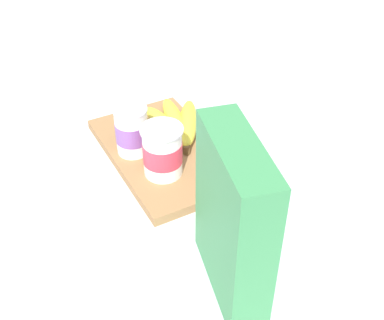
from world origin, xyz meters
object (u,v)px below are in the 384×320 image
(cereal_box, at_px, (233,221))
(yogurt_cup_front, at_px, (163,151))
(cutting_board, at_px, (165,153))
(yogurt_cup_back, at_px, (132,131))
(banana_bunch, at_px, (177,124))

(cereal_box, xyz_separation_m, yogurt_cup_front, (0.26, -0.02, -0.06))
(cutting_board, distance_m, cereal_box, 0.35)
(yogurt_cup_front, relative_size, yogurt_cup_back, 1.02)
(cereal_box, height_order, yogurt_cup_back, cereal_box)
(yogurt_cup_front, bearing_deg, banana_bunch, -37.63)
(cereal_box, bearing_deg, banana_bunch, 178.23)
(cutting_board, xyz_separation_m, yogurt_cup_back, (0.02, 0.06, 0.06))
(yogurt_cup_back, bearing_deg, cereal_box, -178.81)
(cutting_board, height_order, banana_bunch, banana_bunch)
(yogurt_cup_back, bearing_deg, yogurt_cup_front, -165.29)
(cereal_box, xyz_separation_m, yogurt_cup_back, (0.35, 0.01, -0.06))
(yogurt_cup_front, bearing_deg, cereal_box, 176.52)
(cutting_board, distance_m, yogurt_cup_back, 0.08)
(banana_bunch, bearing_deg, cereal_box, 164.83)
(cutting_board, bearing_deg, yogurt_cup_back, 67.28)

